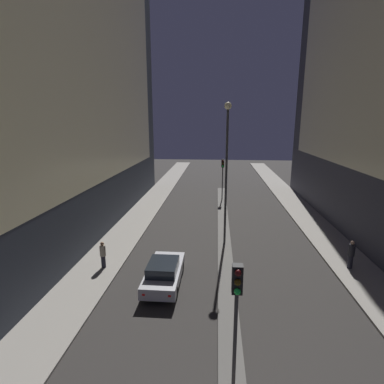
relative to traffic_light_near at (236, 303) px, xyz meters
name	(u,v)px	position (x,y,z in m)	size (l,w,h in m)	color
building_left	(58,65)	(-12.27, 14.29, 9.22)	(6.01, 36.41, 25.44)	#2D333D
median_strip	(224,236)	(0.00, 14.04, -3.43)	(0.96, 33.90, 0.14)	#56544F
traffic_light_near	(236,303)	(0.00, 0.00, 0.00)	(0.32, 0.42, 4.58)	#383838
traffic_light_mid	(223,170)	(0.00, 24.95, 0.00)	(0.32, 0.42, 4.58)	#383838
street_lamp	(227,156)	(0.00, 12.54, 2.95)	(0.49, 0.49, 9.88)	#383838
car_left_lane	(164,272)	(-3.43, 6.70, -2.76)	(1.81, 4.36, 1.47)	#B2B2B7
pedestrian_on_left_sidewalk	(103,254)	(-7.41, 8.16, -2.51)	(0.35, 0.35, 1.65)	black
pedestrian_on_right_sidewalk	(351,254)	(7.48, 9.33, -2.46)	(0.37, 0.37, 1.75)	black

